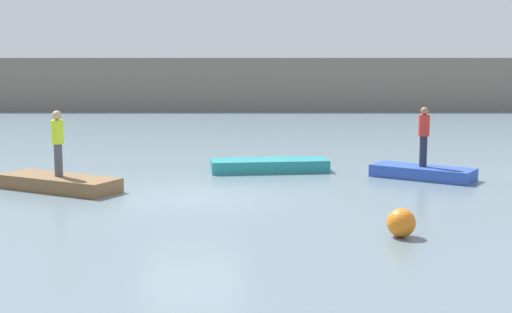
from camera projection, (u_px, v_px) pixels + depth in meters
name	position (u px, v px, depth m)	size (l,w,h in m)	color
ground_plane	(191.00, 198.00, 19.09)	(120.00, 120.00, 0.00)	slate
embankment_wall	(228.00, 84.00, 46.08)	(80.00, 1.20, 3.24)	gray
rowboat_brown	(58.00, 183.00, 20.08)	(3.43, 1.18, 0.38)	brown
rowboat_teal	(269.00, 165.00, 23.17)	(3.61, 1.12, 0.38)	teal
rowboat_blue	(422.00, 173.00, 21.88)	(2.96, 1.04, 0.36)	#2B4CAD
person_hiviz_shirt	(57.00, 139.00, 19.91)	(0.32, 0.32, 1.77)	#4C4C56
person_red_shirt	(423.00, 134.00, 21.72)	(0.32, 0.32, 1.75)	#232838
mooring_buoy	(400.00, 223.00, 15.07)	(0.59, 0.59, 0.59)	orange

